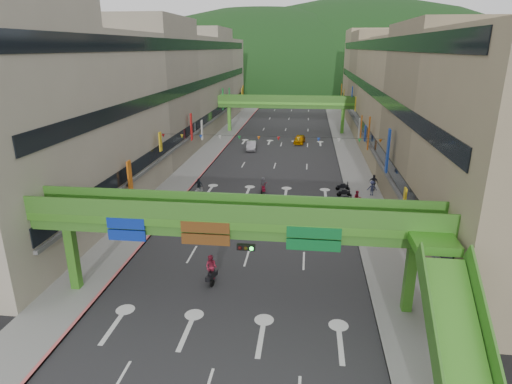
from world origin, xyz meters
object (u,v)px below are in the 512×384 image
(car_silver, at_px, (251,146))
(overpass_near, at_px, (246,232))
(pedestrian_red, at_px, (357,200))
(scooter_rider_near, at_px, (242,214))
(scooter_rider_mid, at_px, (211,269))
(car_yellow, at_px, (299,139))

(car_silver, bearing_deg, overpass_near, -87.34)
(car_silver, relative_size, pedestrian_red, 2.62)
(scooter_rider_near, xyz_separation_m, scooter_rider_mid, (-0.48, -11.20, 0.26))
(scooter_rider_near, bearing_deg, scooter_rider_mid, -92.45)
(scooter_rider_mid, relative_size, pedestrian_red, 1.29)
(scooter_rider_near, relative_size, car_silver, 0.43)
(car_silver, height_order, car_yellow, car_yellow)
(overpass_near, height_order, scooter_rider_mid, overpass_near)
(overpass_near, height_order, scooter_rider_near, overpass_near)
(scooter_rider_mid, height_order, pedestrian_red, scooter_rider_mid)
(overpass_near, xyz_separation_m, scooter_rider_mid, (-2.88, 2.55, -4.10))
(overpass_near, distance_m, car_silver, 44.58)
(car_yellow, bearing_deg, car_silver, -136.26)
(scooter_rider_mid, relative_size, car_silver, 0.49)
(scooter_rider_mid, xyz_separation_m, car_silver, (-2.62, 41.46, -0.40))
(pedestrian_red, bearing_deg, overpass_near, -124.56)
(scooter_rider_near, height_order, pedestrian_red, scooter_rider_near)
(overpass_near, bearing_deg, car_yellow, 87.54)
(overpass_near, height_order, car_yellow, overpass_near)
(car_yellow, bearing_deg, scooter_rider_mid, -89.91)
(overpass_near, relative_size, car_silver, 6.46)
(pedestrian_red, bearing_deg, car_silver, 110.29)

